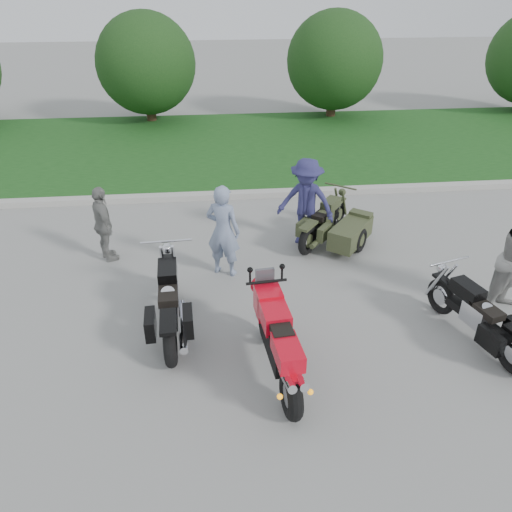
{
  "coord_description": "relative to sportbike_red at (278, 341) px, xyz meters",
  "views": [
    {
      "loc": [
        -0.91,
        -6.04,
        5.15
      ],
      "look_at": [
        -0.16,
        1.5,
        0.8
      ],
      "focal_mm": 35.0,
      "sensor_mm": 36.0,
      "label": 1
    }
  ],
  "objects": [
    {
      "name": "person_denim",
      "position": [
        1.14,
        4.03,
        0.31
      ],
      "size": [
        1.4,
        1.16,
        1.88
      ],
      "primitive_type": "imported",
      "rotation": [
        0.0,
        0.0,
        -0.45
      ],
      "color": "navy",
      "rests_on": "ground"
    },
    {
      "name": "tree_mid_left",
      "position": [
        -2.94,
        14.13,
        1.56
      ],
      "size": [
        3.6,
        3.6,
        4.0
      ],
      "color": "#3F2B1C",
      "rests_on": "ground"
    },
    {
      "name": "person_stripe",
      "position": [
        -0.64,
        2.94,
        0.28
      ],
      "size": [
        0.79,
        0.67,
        1.82
      ],
      "primitive_type": "imported",
      "rotation": [
        0.0,
        0.0,
        2.72
      ],
      "color": "#808FAF",
      "rests_on": "ground"
    },
    {
      "name": "cruiser_right",
      "position": [
        3.25,
        0.42,
        -0.19
      ],
      "size": [
        0.83,
        2.21,
        0.87
      ],
      "rotation": [
        0.0,
        0.0,
        0.28
      ],
      "color": "black",
      "rests_on": "ground"
    },
    {
      "name": "cruiser_left",
      "position": [
        -1.58,
        1.22,
        -0.14
      ],
      "size": [
        0.48,
        2.52,
        0.97
      ],
      "rotation": [
        0.0,
        0.0,
        0.05
      ],
      "color": "black",
      "rests_on": "ground"
    },
    {
      "name": "ground",
      "position": [
        0.06,
        0.63,
        -0.63
      ],
      "size": [
        80.0,
        80.0,
        0.0
      ],
      "primitive_type": "plane",
      "color": "gray",
      "rests_on": "ground"
    },
    {
      "name": "person_back",
      "position": [
        -2.98,
        3.71,
        0.15
      ],
      "size": [
        0.75,
        0.99,
        1.57
      ],
      "primitive_type": "imported",
      "rotation": [
        0.0,
        0.0,
        2.03
      ],
      "color": "gray",
      "rests_on": "ground"
    },
    {
      "name": "cruiser_sidecar",
      "position": [
        1.83,
        3.81,
        -0.24
      ],
      "size": [
        1.78,
        2.01,
        0.84
      ],
      "rotation": [
        0.0,
        0.0,
        -0.66
      ],
      "color": "black",
      "rests_on": "ground"
    },
    {
      "name": "curb",
      "position": [
        0.06,
        6.63,
        -0.56
      ],
      "size": [
        60.0,
        0.3,
        0.15
      ],
      "primitive_type": "cube",
      "color": "#B1AEA6",
      "rests_on": "ground"
    },
    {
      "name": "grass_strip",
      "position": [
        0.06,
        10.78,
        -0.56
      ],
      "size": [
        60.0,
        8.0,
        0.14
      ],
      "primitive_type": "cube",
      "color": "#286221",
      "rests_on": "ground"
    },
    {
      "name": "sportbike_red",
      "position": [
        0.0,
        0.0,
        0.0
      ],
      "size": [
        0.52,
        2.28,
        1.08
      ],
      "rotation": [
        0.0,
        0.0,
        0.1
      ],
      "color": "black",
      "rests_on": "ground"
    },
    {
      "name": "tree_mid_right",
      "position": [
        4.06,
        14.13,
        1.56
      ],
      "size": [
        3.6,
        3.6,
        4.0
      ],
      "color": "#3F2B1C",
      "rests_on": "ground"
    }
  ]
}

